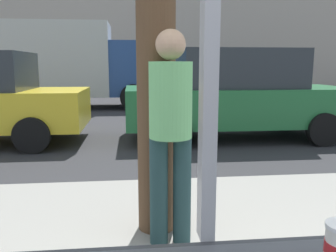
{
  "coord_description": "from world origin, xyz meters",
  "views": [
    {
      "loc": [
        -0.25,
        -1.05,
        1.52
      ],
      "look_at": [
        0.12,
        2.49,
        0.9
      ],
      "focal_mm": 37.0,
      "sensor_mm": 36.0,
      "label": 1
    }
  ],
  "objects": [
    {
      "name": "ground_plane",
      "position": [
        0.0,
        8.0,
        0.0
      ],
      "size": [
        60.0,
        60.0,
        0.0
      ],
      "primitive_type": "plane",
      "color": "#2D2D30"
    },
    {
      "name": "sidewalk_strip",
      "position": [
        0.0,
        1.6,
        0.07
      ],
      "size": [
        16.0,
        2.8,
        0.15
      ],
      "primitive_type": "cube",
      "color": "gray",
      "rests_on": "ground"
    },
    {
      "name": "building_facade_far",
      "position": [
        0.0,
        19.66,
        2.93
      ],
      "size": [
        28.0,
        1.2,
        5.86
      ],
      "primitive_type": "cube",
      "color": "#A89E8E",
      "rests_on": "ground"
    },
    {
      "name": "parked_car_green",
      "position": [
        1.93,
        5.99,
        0.92
      ],
      "size": [
        4.61,
        2.03,
        1.85
      ],
      "color": "#236B38",
      "rests_on": "ground"
    },
    {
      "name": "box_truck",
      "position": [
        -2.65,
        11.79,
        1.62
      ],
      "size": [
        6.49,
        2.44,
        2.97
      ],
      "color": "beige",
      "rests_on": "ground"
    },
    {
      "name": "pedestrian",
      "position": [
        0.03,
        1.47,
        1.08
      ],
      "size": [
        0.32,
        0.32,
        1.63
      ],
      "color": "#264447",
      "rests_on": "sidewalk_strip"
    }
  ]
}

